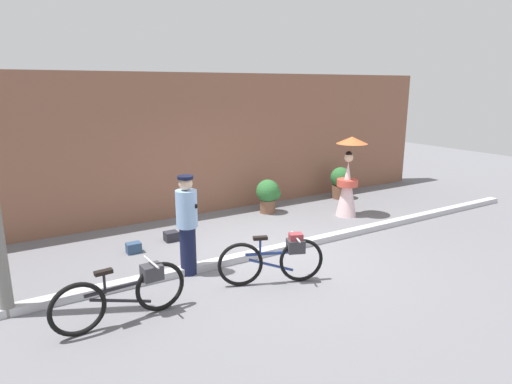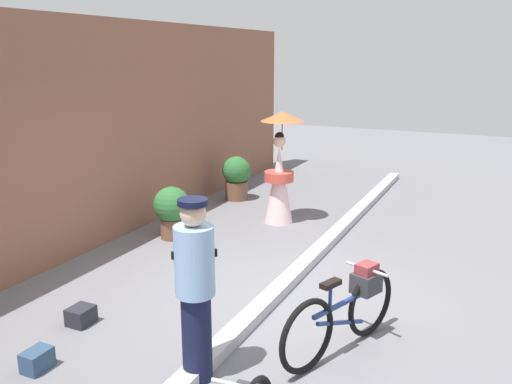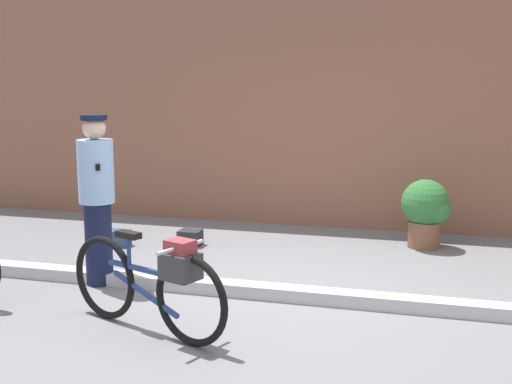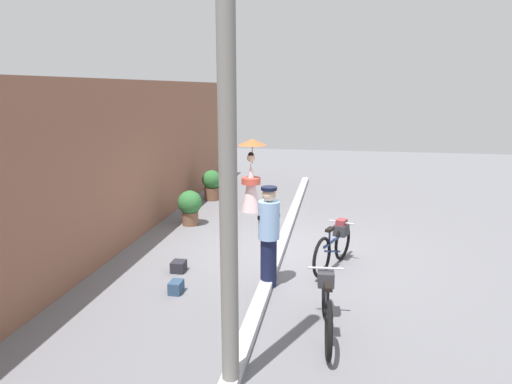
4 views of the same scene
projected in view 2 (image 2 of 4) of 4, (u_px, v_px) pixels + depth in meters
ground_plane at (271, 301)px, 6.17m from camera, size 30.00×30.00×0.00m
building_wall at (50, 141)px, 7.11m from camera, size 14.00×0.40×3.29m
sidewalk_curb at (271, 297)px, 6.15m from camera, size 14.00×0.20×0.12m
bicycle_far_side at (346, 309)px, 5.08m from camera, size 1.57×0.69×0.80m
person_officer at (195, 287)px, 4.50m from camera, size 0.34×0.34×1.64m
person_with_parasol at (280, 170)px, 8.87m from camera, size 0.71×0.71×1.87m
potted_plant_by_door at (237, 176)px, 10.40m from camera, size 0.56×0.55×0.85m
potted_plant_small at (173, 209)px, 8.19m from camera, size 0.57×0.56×0.81m
backpack_on_pavement at (38, 360)px, 4.81m from camera, size 0.26×0.19×0.19m
backpack_spare at (81, 315)px, 5.63m from camera, size 0.26×0.23×0.19m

